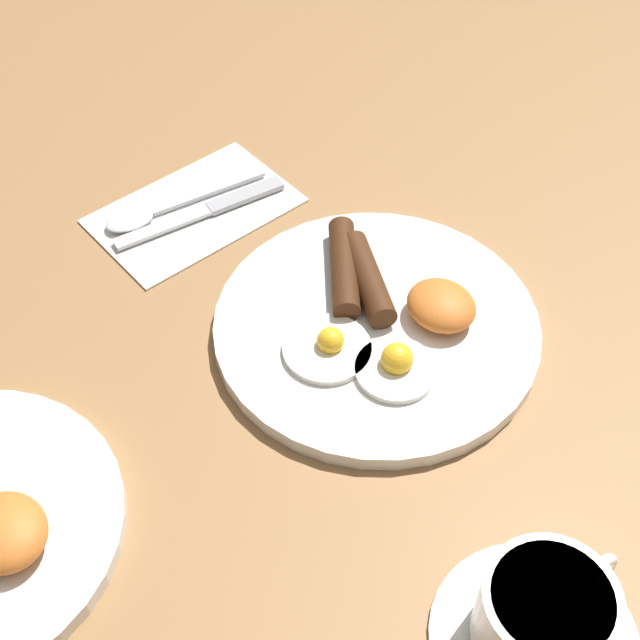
{
  "coord_description": "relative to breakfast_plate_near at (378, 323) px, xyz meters",
  "views": [
    {
      "loc": [
        -0.38,
        0.36,
        0.6
      ],
      "look_at": [
        0.02,
        0.04,
        0.03
      ],
      "focal_mm": 50.0,
      "sensor_mm": 36.0,
      "label": 1
    }
  ],
  "objects": [
    {
      "name": "teacup_near",
      "position": [
        -0.28,
        0.1,
        0.02
      ],
      "size": [
        0.14,
        0.14,
        0.07
      ],
      "color": "white",
      "rests_on": "ground_plane"
    },
    {
      "name": "breakfast_plate_near",
      "position": [
        0.0,
        0.0,
        0.0
      ],
      "size": [
        0.29,
        0.29,
        0.04
      ],
      "color": "white",
      "rests_on": "ground_plane"
    },
    {
      "name": "knife",
      "position": [
        0.22,
        0.03,
        -0.0
      ],
      "size": [
        0.04,
        0.18,
        0.01
      ],
      "rotation": [
        0.0,
        0.0,
        1.45
      ],
      "color": "silver",
      "rests_on": "napkin"
    },
    {
      "name": "spoon",
      "position": [
        0.25,
        0.09,
        -0.0
      ],
      "size": [
        0.04,
        0.18,
        0.01
      ],
      "rotation": [
        0.0,
        0.0,
        1.44
      ],
      "color": "silver",
      "rests_on": "napkin"
    },
    {
      "name": "ground_plane",
      "position": [
        -0.0,
        0.0,
        -0.01
      ],
      "size": [
        3.0,
        3.0,
        0.0
      ],
      "primitive_type": "plane",
      "color": "olive"
    },
    {
      "name": "napkin",
      "position": [
        0.24,
        0.04,
        -0.01
      ],
      "size": [
        0.13,
        0.2,
        0.01
      ],
      "primitive_type": "cube",
      "rotation": [
        0.0,
        0.0,
        0.04
      ],
      "color": "white",
      "rests_on": "ground_plane"
    }
  ]
}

